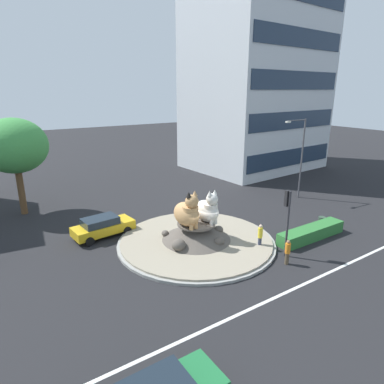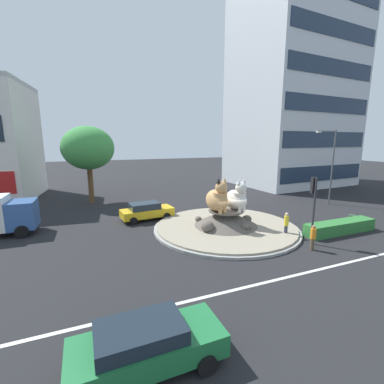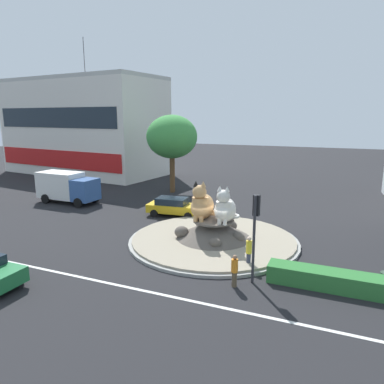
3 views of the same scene
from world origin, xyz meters
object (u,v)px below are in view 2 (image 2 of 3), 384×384
cat_statue_white (237,198)px  pedestrian_orange_shirt (313,237)px  cat_statue_calico (218,199)px  streetlight_arm (331,162)px  office_tower (293,94)px  litter_bin (352,220)px  traffic_light_mast (313,198)px  sedan_on_far_lane (147,345)px  hatchback_near_shophouse (146,211)px  pedestrian_yellow_shirt (286,224)px  broadleaf_tree_behind_island (88,148)px

cat_statue_white → pedestrian_orange_shirt: (2.28, -5.46, -1.57)m
cat_statue_calico → streetlight_arm: bearing=98.8°
office_tower → litter_bin: 26.16m
traffic_light_mast → sedan_on_far_lane: size_ratio=0.97×
pedestrian_orange_shirt → hatchback_near_shophouse: bearing=151.1°
litter_bin → pedestrian_yellow_shirt: bearing=179.9°
litter_bin → cat_statue_calico: bearing=164.1°
broadleaf_tree_behind_island → cat_statue_white: bearing=-52.5°
broadleaf_tree_behind_island → pedestrian_orange_shirt: 23.41m
pedestrian_yellow_shirt → pedestrian_orange_shirt: size_ratio=1.09×
office_tower → pedestrian_orange_shirt: office_tower is taller
traffic_light_mast → pedestrian_orange_shirt: traffic_light_mast is taller
cat_statue_white → sedan_on_far_lane: size_ratio=0.53×
sedan_on_far_lane → hatchback_near_shophouse: (3.34, 15.29, -0.01)m
traffic_light_mast → pedestrian_orange_shirt: 2.57m
cat_statue_white → traffic_light_mast: 5.51m
office_tower → streetlight_arm: bearing=-119.1°
cat_statue_calico → litter_bin: bearing=70.9°
pedestrian_orange_shirt → hatchback_near_shophouse: size_ratio=0.36×
cat_statue_white → pedestrian_orange_shirt: size_ratio=1.50×
broadleaf_tree_behind_island → streetlight_arm: size_ratio=1.06×
cat_statue_white → pedestrian_yellow_shirt: bearing=34.5°
cat_statue_white → streetlight_arm: (13.55, 3.32, 2.17)m
pedestrian_yellow_shirt → sedan_on_far_lane: pedestrian_yellow_shirt is taller
traffic_light_mast → litter_bin: traffic_light_mast is taller
cat_statue_white → litter_bin: cat_statue_white is taller
pedestrian_yellow_shirt → streetlight_arm: bearing=-120.5°
pedestrian_orange_shirt → sedan_on_far_lane: size_ratio=0.35×
broadleaf_tree_behind_island → sedan_on_far_lane: 24.42m
cat_statue_calico → pedestrian_orange_shirt: (3.91, -5.57, -1.64)m
traffic_light_mast → hatchback_near_shophouse: (-9.09, 9.54, -2.36)m
sedan_on_far_lane → hatchback_near_shophouse: bearing=77.1°
cat_statue_calico → broadleaf_tree_behind_island: (-8.76, 13.43, 3.53)m
streetlight_arm → sedan_on_far_lane: (-22.97, -13.63, -3.80)m
sedan_on_far_lane → cat_statue_calico: bearing=52.6°
sedan_on_far_lane → hatchback_near_shophouse: sedan_on_far_lane is taller
pedestrian_yellow_shirt → hatchback_near_shophouse: (-8.44, 7.93, -0.16)m
office_tower → hatchback_near_shophouse: bearing=-159.6°
litter_bin → broadleaf_tree_behind_island: bearing=139.8°
hatchback_near_shophouse → litter_bin: 17.16m
broadleaf_tree_behind_island → hatchback_near_shophouse: (4.30, -8.55, -5.24)m
pedestrian_yellow_shirt → pedestrian_orange_shirt: pedestrian_yellow_shirt is taller
streetlight_arm → pedestrian_orange_shirt: size_ratio=4.78×
traffic_light_mast → hatchback_near_shophouse: traffic_light_mast is taller
streetlight_arm → sedan_on_far_lane: 26.98m
broadleaf_tree_behind_island → streetlight_arm: broadleaf_tree_behind_island is taller
streetlight_arm → pedestrian_yellow_shirt: streetlight_arm is taller
sedan_on_far_lane → litter_bin: 19.95m
streetlight_arm → pedestrian_yellow_shirt: (-11.19, -6.27, -3.65)m
office_tower → hatchback_near_shophouse: (-25.93, -11.71, -13.16)m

